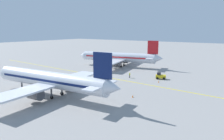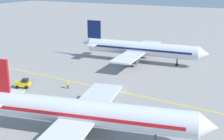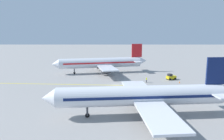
{
  "view_description": "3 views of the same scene",
  "coord_description": "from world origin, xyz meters",
  "px_view_note": "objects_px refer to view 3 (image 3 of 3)",
  "views": [
    {
      "loc": [
        -53.62,
        -42.49,
        14.83
      ],
      "look_at": [
        -1.33,
        -5.61,
        2.82
      ],
      "focal_mm": 35.0,
      "sensor_mm": 36.0,
      "label": 1
    },
    {
      "loc": [
        52.44,
        27.62,
        21.68
      ],
      "look_at": [
        -2.85,
        -2.01,
        3.3
      ],
      "focal_mm": 50.0,
      "sensor_mm": 36.0,
      "label": 2
    },
    {
      "loc": [
        -60.7,
        1.22,
        15.12
      ],
      "look_at": [
        5.07,
        1.44,
        3.54
      ],
      "focal_mm": 35.0,
      "sensor_mm": 36.0,
      "label": 3
    }
  ],
  "objects_px": {
    "traffic_cone_near_nose": "(205,98)",
    "traffic_cone_mid_apron": "(179,82)",
    "baggage_tug_white": "(171,77)",
    "ground_crew_worker": "(147,80)",
    "airplane_adjacent_stand": "(102,63)",
    "airplane_at_gate": "(143,96)"
  },
  "relations": [
    {
      "from": "baggage_tug_white",
      "to": "ground_crew_worker",
      "type": "distance_m",
      "value": 9.28
    },
    {
      "from": "traffic_cone_near_nose",
      "to": "traffic_cone_mid_apron",
      "type": "relative_size",
      "value": 1.0
    },
    {
      "from": "airplane_at_gate",
      "to": "ground_crew_worker",
      "type": "height_order",
      "value": "airplane_at_gate"
    },
    {
      "from": "baggage_tug_white",
      "to": "traffic_cone_mid_apron",
      "type": "relative_size",
      "value": 6.09
    },
    {
      "from": "airplane_adjacent_stand",
      "to": "baggage_tug_white",
      "type": "bearing_deg",
      "value": -117.22
    },
    {
      "from": "traffic_cone_near_nose",
      "to": "baggage_tug_white",
      "type": "bearing_deg",
      "value": 6.21
    },
    {
      "from": "airplane_adjacent_stand",
      "to": "traffic_cone_mid_apron",
      "type": "xyz_separation_m",
      "value": [
        -16.11,
        -24.06,
        -3.43
      ]
    },
    {
      "from": "ground_crew_worker",
      "to": "traffic_cone_mid_apron",
      "type": "bearing_deg",
      "value": -92.94
    },
    {
      "from": "airplane_adjacent_stand",
      "to": "traffic_cone_mid_apron",
      "type": "relative_size",
      "value": 64.09
    },
    {
      "from": "ground_crew_worker",
      "to": "traffic_cone_mid_apron",
      "type": "xyz_separation_m",
      "value": [
        -0.5,
        -9.79,
        -0.63
      ]
    },
    {
      "from": "baggage_tug_white",
      "to": "airplane_adjacent_stand",
      "type": "bearing_deg",
      "value": 62.78
    },
    {
      "from": "airplane_adjacent_stand",
      "to": "traffic_cone_near_nose",
      "type": "height_order",
      "value": "airplane_adjacent_stand"
    },
    {
      "from": "baggage_tug_white",
      "to": "traffic_cone_near_nose",
      "type": "distance_m",
      "value": 20.72
    },
    {
      "from": "ground_crew_worker",
      "to": "traffic_cone_near_nose",
      "type": "relative_size",
      "value": 3.05
    },
    {
      "from": "ground_crew_worker",
      "to": "traffic_cone_near_nose",
      "type": "height_order",
      "value": "ground_crew_worker"
    },
    {
      "from": "baggage_tug_white",
      "to": "ground_crew_worker",
      "type": "height_order",
      "value": "baggage_tug_white"
    },
    {
      "from": "baggage_tug_white",
      "to": "traffic_cone_mid_apron",
      "type": "distance_m",
      "value": 4.72
    },
    {
      "from": "traffic_cone_mid_apron",
      "to": "baggage_tug_white",
      "type": "bearing_deg",
      "value": 17.44
    },
    {
      "from": "traffic_cone_near_nose",
      "to": "traffic_cone_mid_apron",
      "type": "bearing_deg",
      "value": 2.98
    },
    {
      "from": "airplane_adjacent_stand",
      "to": "baggage_tug_white",
      "type": "xyz_separation_m",
      "value": [
        -11.65,
        -22.66,
        -2.81
      ]
    },
    {
      "from": "airplane_adjacent_stand",
      "to": "ground_crew_worker",
      "type": "bearing_deg",
      "value": -137.58
    },
    {
      "from": "baggage_tug_white",
      "to": "traffic_cone_mid_apron",
      "type": "xyz_separation_m",
      "value": [
        -4.46,
        -1.4,
        -0.63
      ]
    }
  ]
}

